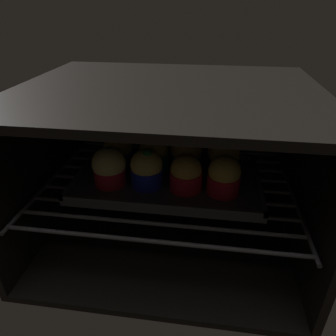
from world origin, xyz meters
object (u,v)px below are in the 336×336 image
(baking_tray, at_px, (168,179))
(muffin_row1_col0, at_px, (119,150))
(muffin_row0_col1, at_px, (147,169))
(muffin_row0_col2, at_px, (186,174))
(muffin_row1_col1, at_px, (154,153))
(muffin_row1_col2, at_px, (186,153))
(muffin_row1_col3, at_px, (224,156))
(muffin_row0_col3, at_px, (224,176))
(muffin_row0_col0, at_px, (109,167))

(baking_tray, height_order, muffin_row1_col0, muffin_row1_col0)
(muffin_row0_col1, distance_m, muffin_row0_col2, 0.08)
(muffin_row0_col1, relative_size, muffin_row0_col2, 1.12)
(muffin_row1_col1, bearing_deg, muffin_row1_col2, 3.81)
(muffin_row0_col2, relative_size, muffin_row1_col1, 0.91)
(muffin_row1_col0, height_order, muffin_row1_col3, same)
(baking_tray, bearing_deg, muffin_row1_col0, 162.17)
(muffin_row0_col2, xyz_separation_m, muffin_row1_col2, (-0.01, 0.08, 0.01))
(muffin_row0_col2, height_order, muffin_row1_col2, muffin_row1_col2)
(muffin_row0_col1, bearing_deg, muffin_row1_col0, 137.26)
(baking_tray, xyz_separation_m, muffin_row1_col0, (-0.12, 0.04, 0.05))
(muffin_row0_col3, relative_size, muffin_row1_col0, 0.93)
(baking_tray, height_order, muffin_row1_col2, muffin_row1_col2)
(muffin_row1_col0, distance_m, muffin_row1_col2, 0.16)
(baking_tray, bearing_deg, muffin_row1_col3, 18.25)
(muffin_row0_col2, xyz_separation_m, muffin_row1_col0, (-0.17, 0.08, 0.00))
(muffin_row0_col2, relative_size, muffin_row0_col3, 0.95)
(muffin_row0_col3, bearing_deg, muffin_row1_col2, 134.05)
(baking_tray, distance_m, muffin_row0_col0, 0.13)
(muffin_row1_col1, relative_size, muffin_row1_col2, 0.95)
(muffin_row0_col0, xyz_separation_m, muffin_row0_col1, (0.08, 0.00, -0.00))
(muffin_row0_col2, bearing_deg, muffin_row1_col3, 46.13)
(muffin_row0_col1, xyz_separation_m, muffin_row1_col3, (0.16, 0.08, 0.00))
(muffin_row0_col2, bearing_deg, baking_tray, 136.73)
(baking_tray, xyz_separation_m, muffin_row0_col1, (-0.04, -0.04, 0.04))
(muffin_row0_col3, bearing_deg, baking_tray, 160.43)
(muffin_row1_col1, relative_size, muffin_row1_col3, 0.97)
(muffin_row1_col1, xyz_separation_m, muffin_row1_col2, (0.07, 0.00, 0.00))
(baking_tray, bearing_deg, muffin_row0_col1, -137.11)
(muffin_row0_col0, distance_m, muffin_row1_col1, 0.11)
(muffin_row1_col0, height_order, muffin_row1_col1, muffin_row1_col0)
(muffin_row0_col3, height_order, muffin_row1_col3, muffin_row1_col3)
(muffin_row0_col1, bearing_deg, muffin_row0_col3, -2.04)
(muffin_row0_col0, bearing_deg, muffin_row1_col3, 18.76)
(muffin_row1_col0, relative_size, muffin_row1_col2, 0.98)
(baking_tray, relative_size, muffin_row0_col3, 4.90)
(muffin_row0_col1, bearing_deg, muffin_row1_col2, 46.65)
(muffin_row1_col0, bearing_deg, baking_tray, -17.83)
(baking_tray, bearing_deg, muffin_row0_col0, -160.73)
(baking_tray, distance_m, muffin_row1_col2, 0.07)
(muffin_row0_col0, height_order, muffin_row1_col2, muffin_row1_col2)
(muffin_row0_col0, relative_size, muffin_row1_col3, 0.96)
(muffin_row1_col1, height_order, muffin_row1_col3, muffin_row1_col3)
(muffin_row1_col1, xyz_separation_m, muffin_row1_col3, (0.16, 0.00, 0.00))
(muffin_row0_col0, height_order, muffin_row1_col3, muffin_row1_col3)
(muffin_row1_col2, bearing_deg, muffin_row1_col3, -2.78)
(muffin_row0_col2, distance_m, muffin_row1_col3, 0.11)
(muffin_row0_col1, xyz_separation_m, muffin_row1_col0, (-0.08, 0.08, 0.00))
(baking_tray, height_order, muffin_row0_col1, muffin_row0_col1)
(muffin_row0_col3, bearing_deg, muffin_row0_col1, 177.96)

